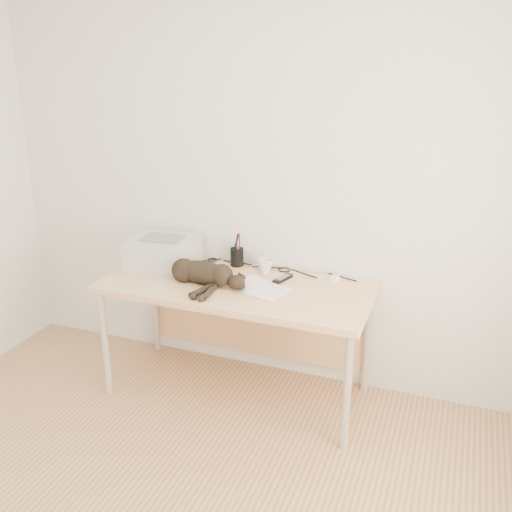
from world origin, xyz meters
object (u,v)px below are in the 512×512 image
at_px(desk, 242,299).
at_px(pen_cup, 237,257).
at_px(printer, 163,252).
at_px(mug, 265,266).
at_px(cat, 201,274).
at_px(mouse, 334,276).

distance_m(desk, pen_cup, 0.30).
height_order(desk, printer, printer).
distance_m(printer, mug, 0.66).
xyz_separation_m(cat, pen_cup, (0.08, 0.35, -0.00)).
relative_size(desk, mouse, 13.37).
relative_size(mug, mouse, 0.82).
distance_m(pen_cup, mouse, 0.64).
distance_m(desk, printer, 0.59).
height_order(printer, cat, printer).
relative_size(pen_cup, mouse, 1.80).
height_order(cat, mug, cat).
height_order(desk, mouse, mouse).
bearing_deg(pen_cup, printer, -157.35).
distance_m(printer, cat, 0.39).
relative_size(desk, printer, 3.51).
bearing_deg(printer, pen_cup, 22.65).
bearing_deg(mouse, desk, -162.64).
bearing_deg(printer, desk, -2.53).
xyz_separation_m(pen_cup, mouse, (0.64, -0.01, -0.04)).
relative_size(desk, cat, 2.47).
height_order(mug, mouse, mug).
xyz_separation_m(desk, cat, (-0.20, -0.15, 0.20)).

